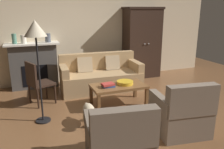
{
  "coord_description": "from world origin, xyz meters",
  "views": [
    {
      "loc": [
        -1.73,
        -3.57,
        1.9
      ],
      "look_at": [
        -0.03,
        0.87,
        0.55
      ],
      "focal_mm": 36.97,
      "sensor_mm": 36.0,
      "label": 1
    }
  ],
  "objects": [
    {
      "name": "fireplace",
      "position": [
        -1.55,
        2.3,
        0.57
      ],
      "size": [
        1.26,
        0.48,
        1.12
      ],
      "color": "#4C4947",
      "rests_on": "ground"
    },
    {
      "name": "book_stack",
      "position": [
        -0.26,
        0.48,
        0.46
      ],
      "size": [
        0.27,
        0.2,
        0.08
      ],
      "color": "#38569E",
      "rests_on": "coffee_table"
    },
    {
      "name": "mantel_vase_jade",
      "position": [
        -1.93,
        2.28,
        1.24
      ],
      "size": [
        0.1,
        0.1,
        0.23
      ],
      "primitive_type": "cylinder",
      "color": "slate",
      "rests_on": "fireplace"
    },
    {
      "name": "ground_plane",
      "position": [
        0.0,
        0.0,
        0.0
      ],
      "size": [
        9.6,
        9.6,
        0.0
      ],
      "primitive_type": "plane",
      "color": "brown"
    },
    {
      "name": "fruit_bowl",
      "position": [
        0.12,
        0.53,
        0.45
      ],
      "size": [
        0.34,
        0.34,
        0.07
      ],
      "primitive_type": "cylinder",
      "color": "gold",
      "rests_on": "coffee_table"
    },
    {
      "name": "armchair_near_left",
      "position": [
        -0.76,
        -1.26,
        0.32
      ],
      "size": [
        0.88,
        0.88,
        0.88
      ],
      "color": "#756656",
      "rests_on": "ground"
    },
    {
      "name": "armoire",
      "position": [
        1.4,
        2.22,
        0.98
      ],
      "size": [
        1.06,
        0.57,
        1.96
      ],
      "color": "black",
      "rests_on": "ground"
    },
    {
      "name": "mantel_vase_cream",
      "position": [
        -1.73,
        2.28,
        1.22
      ],
      "size": [
        0.13,
        0.13,
        0.2
      ],
      "primitive_type": "cylinder",
      "color": "beige",
      "rests_on": "fireplace"
    },
    {
      "name": "couch",
      "position": [
        -0.07,
        1.56,
        0.32
      ],
      "size": [
        1.96,
        0.95,
        0.86
      ],
      "color": "tan",
      "rests_on": "ground"
    },
    {
      "name": "mantel_vase_slate",
      "position": [
        -1.17,
        2.28,
        1.23
      ],
      "size": [
        0.13,
        0.13,
        0.21
      ],
      "primitive_type": "cylinder",
      "color": "#565B66",
      "rests_on": "fireplace"
    },
    {
      "name": "dog",
      "position": [
        -0.82,
        -0.12,
        0.25
      ],
      "size": [
        0.23,
        0.57,
        0.39
      ],
      "color": "beige",
      "rests_on": "ground"
    },
    {
      "name": "floor_lamp",
      "position": [
        -1.54,
        0.31,
        1.51
      ],
      "size": [
        0.36,
        0.36,
        1.74
      ],
      "color": "black",
      "rests_on": "ground"
    },
    {
      "name": "coffee_table",
      "position": [
        -0.02,
        0.52,
        0.37
      ],
      "size": [
        1.1,
        0.6,
        0.42
      ],
      "color": "brown",
      "rests_on": "ground"
    },
    {
      "name": "armchair_near_right",
      "position": [
        0.46,
        -0.87,
        0.32
      ],
      "size": [
        0.87,
        0.87,
        0.88
      ],
      "color": "#756656",
      "rests_on": "ground"
    },
    {
      "name": "side_chair_wooden",
      "position": [
        -1.56,
        1.11,
        0.51
      ],
      "size": [
        0.57,
        0.57,
        0.9
      ],
      "color": "black",
      "rests_on": "ground"
    },
    {
      "name": "back_wall",
      "position": [
        0.0,
        2.55,
        1.4
      ],
      "size": [
        7.2,
        0.1,
        2.8
      ],
      "primitive_type": "cube",
      "color": "beige",
      "rests_on": "ground"
    }
  ]
}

